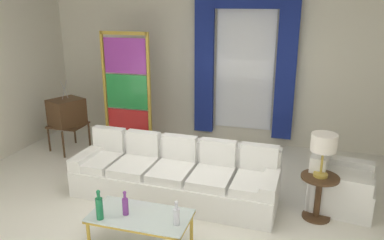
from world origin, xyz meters
TOP-DOWN VIEW (x-y plane):
  - ground_plane at (0.00, 0.00)m, footprint 16.00×16.00m
  - wall_rear at (0.00, 3.06)m, footprint 8.00×0.12m
  - curtained_window at (0.37, 2.89)m, footprint 2.00×0.17m
  - couch_white_long at (-0.19, 0.53)m, footprint 2.94×1.01m
  - coffee_table at (-0.19, -0.74)m, footprint 1.14×0.58m
  - bottle_blue_decanter at (-0.35, -0.78)m, footprint 0.07×0.07m
  - bottle_crystal_tall at (0.27, -0.81)m, footprint 0.07×0.07m
  - bottle_amber_squat at (-0.58, -0.95)m, footprint 0.08×0.08m
  - vintage_tv at (-2.69, 1.61)m, footprint 0.70×0.74m
  - armchair_white at (2.03, 0.88)m, footprint 0.93×0.92m
  - stained_glass_divider at (-1.67, 2.07)m, footprint 0.95×0.05m
  - peacock_figurine at (-1.33, 1.72)m, footprint 0.44×0.60m
  - round_side_table at (1.77, 0.46)m, footprint 0.48×0.48m
  - table_lamp_brass at (1.77, 0.46)m, footprint 0.32×0.32m

SIDE VIEW (x-z plane):
  - ground_plane at x=0.00m, z-range 0.00..0.00m
  - peacock_figurine at x=-1.33m, z-range -0.03..0.47m
  - armchair_white at x=2.03m, z-range -0.11..0.69m
  - couch_white_long at x=-0.19m, z-range -0.12..0.74m
  - round_side_table at x=1.77m, z-range 0.06..0.65m
  - coffee_table at x=-0.19m, z-range 0.17..0.58m
  - bottle_crystal_tall at x=0.27m, z-range 0.38..0.67m
  - bottle_blue_decanter at x=-0.35m, z-range 0.38..0.67m
  - bottle_amber_squat at x=-0.58m, z-range 0.38..0.73m
  - vintage_tv at x=-2.69m, z-range 0.06..1.40m
  - table_lamp_brass at x=1.77m, z-range 0.74..1.31m
  - stained_glass_divider at x=-1.67m, z-range -0.04..2.16m
  - wall_rear at x=0.00m, z-range 0.00..3.00m
  - curtained_window at x=0.37m, z-range 0.39..3.09m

